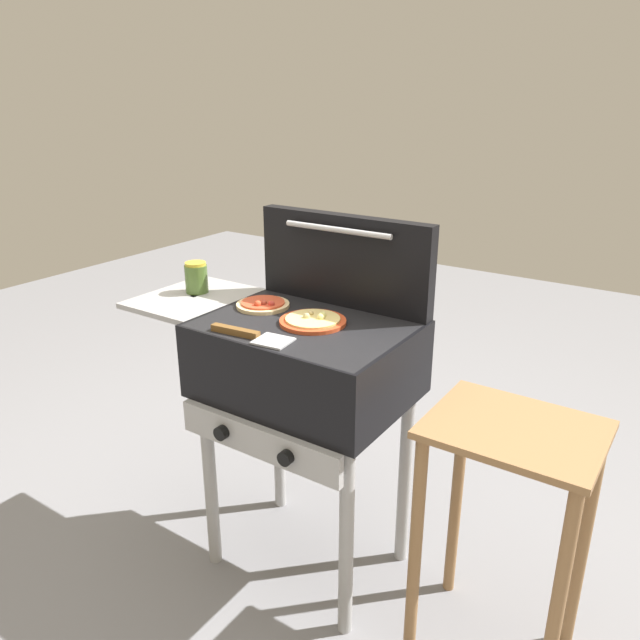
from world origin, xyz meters
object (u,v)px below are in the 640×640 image
spatula (251,335)px  pizza_pepperoni (263,304)px  prep_table (507,496)px  sauce_jar (196,278)px  grill (302,365)px  pizza_cheese (313,321)px

spatula → pizza_pepperoni: bearing=121.3°
prep_table → pizza_pepperoni: bearing=177.2°
sauce_jar → spatula: (0.44, -0.23, -0.05)m
sauce_jar → prep_table: sauce_jar is taller
sauce_jar → spatula: bearing=-27.4°
pizza_pepperoni → spatula: (0.14, -0.23, -0.00)m
grill → sauce_jar: sauce_jar is taller
grill → pizza_cheese: bearing=21.7°
grill → spatula: (-0.05, -0.18, 0.15)m
grill → sauce_jar: (-0.49, 0.04, 0.20)m
pizza_cheese → prep_table: (0.64, -0.01, -0.37)m
pizza_cheese → pizza_pepperoni: (-0.22, 0.03, 0.00)m
sauce_jar → pizza_cheese: bearing=-3.3°
grill → spatula: size_ratio=3.63×
pizza_cheese → prep_table: 0.74m
sauce_jar → grill: bearing=-5.0°
spatula → prep_table: 0.83m
pizza_cheese → pizza_pepperoni: same height
sauce_jar → spatula: sauce_jar is taller
pizza_pepperoni → spatula: bearing=-58.7°
sauce_jar → spatula: size_ratio=0.41×
pizza_pepperoni → sauce_jar: size_ratio=1.61×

